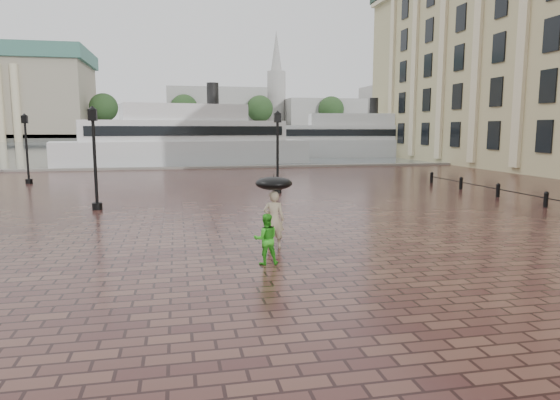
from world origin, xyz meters
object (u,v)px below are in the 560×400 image
Objects in this scene: street_lamps at (129,151)px; adult_pedestrian at (274,219)px; child_pedestrian at (266,239)px; ferry_far at (352,139)px; ferry_near at (185,140)px.

adult_pedestrian is (5.34, -13.99, -1.46)m from street_lamps.
child_pedestrian is at bearing 90.29° from adult_pedestrian.
child_pedestrian is 52.04m from ferry_far.
ferry_far is (24.49, 32.38, -0.10)m from street_lamps.
ferry_far is (19.16, 46.37, 1.36)m from adult_pedestrian.
street_lamps is 16.55m from child_pedestrian.
street_lamps is at bearing -71.15° from child_pedestrian.
ferry_far reaches higher than child_pedestrian.
ferry_far is at bearing 14.92° from ferry_near.
street_lamps is 8.92× the size of adult_pedestrian.
child_pedestrian is (4.78, -15.75, -1.65)m from street_lamps.
child_pedestrian is at bearing -73.12° from street_lamps.
street_lamps is at bearing -109.53° from ferry_near.
adult_pedestrian is at bearing -97.78° from ferry_near.
adult_pedestrian is 0.07× the size of ferry_near.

